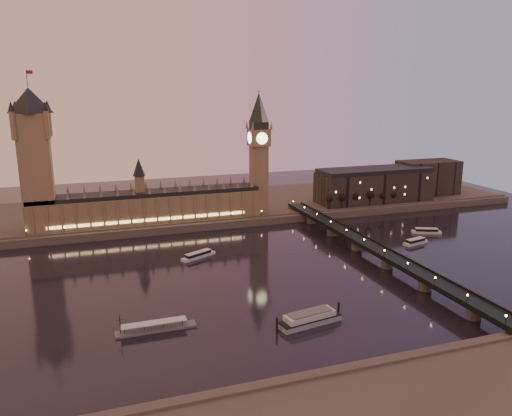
# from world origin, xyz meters

# --- Properties ---
(ground) EXTENTS (700.00, 700.00, 0.00)m
(ground) POSITION_xyz_m (0.00, 0.00, 0.00)
(ground) COLOR black
(ground) RESTS_ON ground
(far_embankment) EXTENTS (560.00, 130.00, 6.00)m
(far_embankment) POSITION_xyz_m (30.00, 165.00, 3.00)
(far_embankment) COLOR #423D35
(far_embankment) RESTS_ON ground
(palace_of_westminster) EXTENTS (180.00, 26.62, 52.00)m
(palace_of_westminster) POSITION_xyz_m (-40.12, 120.99, 21.71)
(palace_of_westminster) COLOR brown
(palace_of_westminster) RESTS_ON ground
(victoria_tower) EXTENTS (31.68, 31.68, 118.00)m
(victoria_tower) POSITION_xyz_m (-120.00, 121.00, 65.79)
(victoria_tower) COLOR brown
(victoria_tower) RESTS_ON ground
(big_ben) EXTENTS (17.68, 17.68, 104.00)m
(big_ben) POSITION_xyz_m (53.99, 120.99, 63.95)
(big_ben) COLOR brown
(big_ben) RESTS_ON ground
(westminster_bridge) EXTENTS (13.20, 260.00, 15.30)m
(westminster_bridge) POSITION_xyz_m (91.61, 0.00, 5.52)
(westminster_bridge) COLOR black
(westminster_bridge) RESTS_ON ground
(city_block) EXTENTS (155.00, 45.00, 34.00)m
(city_block) POSITION_xyz_m (194.94, 130.93, 22.24)
(city_block) COLOR black
(city_block) RESTS_ON ground
(bare_tree_0) EXTENTS (6.44, 6.44, 13.10)m
(bare_tree_0) POSITION_xyz_m (117.53, 109.00, 15.79)
(bare_tree_0) COLOR black
(bare_tree_0) RESTS_ON ground
(bare_tree_1) EXTENTS (6.44, 6.44, 13.10)m
(bare_tree_1) POSITION_xyz_m (130.33, 109.00, 15.79)
(bare_tree_1) COLOR black
(bare_tree_1) RESTS_ON ground
(bare_tree_2) EXTENTS (6.44, 6.44, 13.10)m
(bare_tree_2) POSITION_xyz_m (143.13, 109.00, 15.79)
(bare_tree_2) COLOR black
(bare_tree_2) RESTS_ON ground
(bare_tree_3) EXTENTS (6.44, 6.44, 13.10)m
(bare_tree_3) POSITION_xyz_m (155.92, 109.00, 15.79)
(bare_tree_3) COLOR black
(bare_tree_3) RESTS_ON ground
(bare_tree_4) EXTENTS (6.44, 6.44, 13.10)m
(bare_tree_4) POSITION_xyz_m (168.72, 109.00, 15.79)
(bare_tree_4) COLOR black
(bare_tree_4) RESTS_ON ground
(bare_tree_5) EXTENTS (6.44, 6.44, 13.10)m
(bare_tree_5) POSITION_xyz_m (181.52, 109.00, 15.79)
(bare_tree_5) COLOR black
(bare_tree_5) RESTS_ON ground
(cruise_boat_a) EXTENTS (25.61, 16.77, 4.14)m
(cruise_boat_a) POSITION_xyz_m (-17.89, 39.02, 1.82)
(cruise_boat_a) COLOR silver
(cruise_boat_a) RESTS_ON ground
(cruise_boat_b) EXTENTS (22.94, 14.46, 4.17)m
(cruise_boat_b) POSITION_xyz_m (164.84, 37.22, 1.84)
(cruise_boat_b) COLOR silver
(cruise_boat_b) RESTS_ON ground
(cruise_boat_c) EXTENTS (21.57, 10.29, 4.17)m
(cruise_boat_c) POSITION_xyz_m (139.76, 16.80, 1.84)
(cruise_boat_c) COLOR silver
(cruise_boat_c) RESTS_ON ground
(moored_barge) EXTENTS (36.77, 14.27, 6.83)m
(moored_barge) POSITION_xyz_m (12.30, -73.74, 2.88)
(moored_barge) COLOR #7F96A2
(moored_barge) RESTS_ON ground
(pontoon_pier) EXTENTS (37.92, 6.32, 10.11)m
(pontoon_pier) POSITION_xyz_m (-59.62, -56.29, 1.09)
(pontoon_pier) COLOR #595B5E
(pontoon_pier) RESTS_ON ground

